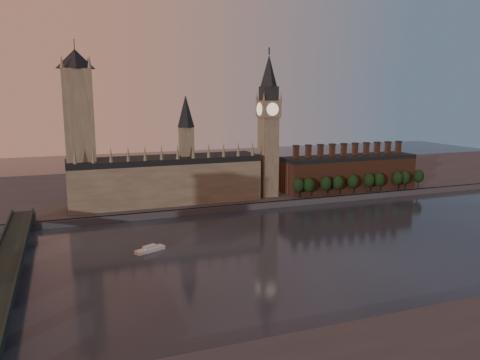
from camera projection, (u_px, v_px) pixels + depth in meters
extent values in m
plane|color=black|center=(336.00, 246.00, 244.30)|extent=(900.00, 900.00, 0.00)
cube|color=#434448|center=(266.00, 205.00, 326.79)|extent=(900.00, 4.00, 4.00)
cube|color=#434448|center=(225.00, 183.00, 409.64)|extent=(900.00, 180.00, 4.00)
cube|color=gray|center=(166.00, 183.00, 324.35)|extent=(130.00, 30.00, 28.00)
cube|color=black|center=(165.00, 160.00, 321.51)|extent=(130.00, 30.00, 4.00)
cube|color=gray|center=(186.00, 145.00, 324.95)|extent=(9.00, 9.00, 24.00)
cone|color=black|center=(186.00, 111.00, 320.87)|extent=(12.00, 12.00, 22.00)
cone|color=gray|center=(75.00, 156.00, 286.85)|extent=(2.60, 2.60, 10.00)
cone|color=gray|center=(93.00, 155.00, 290.58)|extent=(2.60, 2.60, 10.00)
cone|color=gray|center=(111.00, 154.00, 294.31)|extent=(2.60, 2.60, 10.00)
cone|color=gray|center=(128.00, 154.00, 298.05)|extent=(2.60, 2.60, 10.00)
cone|color=gray|center=(145.00, 153.00, 301.78)|extent=(2.60, 2.60, 10.00)
cone|color=gray|center=(161.00, 152.00, 305.51)|extent=(2.60, 2.60, 10.00)
cone|color=gray|center=(178.00, 152.00, 309.24)|extent=(2.60, 2.60, 10.00)
cone|color=gray|center=(193.00, 151.00, 312.98)|extent=(2.60, 2.60, 10.00)
cone|color=gray|center=(209.00, 150.00, 316.71)|extent=(2.60, 2.60, 10.00)
cone|color=gray|center=(224.00, 150.00, 320.44)|extent=(2.60, 2.60, 10.00)
cone|color=gray|center=(238.00, 149.00, 324.17)|extent=(2.60, 2.60, 10.00)
cone|color=gray|center=(253.00, 148.00, 327.91)|extent=(2.60, 2.60, 10.00)
cube|color=gray|center=(80.00, 141.00, 299.71)|extent=(18.00, 18.00, 90.00)
cone|color=black|center=(75.00, 59.00, 290.65)|extent=(24.00, 24.00, 12.00)
cylinder|color=#232326|center=(74.00, 49.00, 289.58)|extent=(0.50, 0.50, 12.00)
cone|color=gray|center=(61.00, 61.00, 280.86)|extent=(3.00, 3.00, 8.00)
cone|color=gray|center=(89.00, 62.00, 286.42)|extent=(3.00, 3.00, 8.00)
cone|color=gray|center=(61.00, 63.00, 295.58)|extent=(3.00, 3.00, 8.00)
cone|color=gray|center=(88.00, 63.00, 301.15)|extent=(3.00, 3.00, 8.00)
cube|color=gray|center=(268.00, 157.00, 343.18)|extent=(12.00, 12.00, 58.00)
cube|color=gray|center=(269.00, 109.00, 336.96)|extent=(14.00, 14.00, 12.00)
cube|color=#232326|center=(269.00, 94.00, 335.01)|extent=(11.00, 11.00, 10.00)
cone|color=black|center=(269.00, 71.00, 332.17)|extent=(13.00, 13.00, 22.00)
cylinder|color=#232326|center=(269.00, 51.00, 329.77)|extent=(1.00, 1.00, 5.00)
cylinder|color=beige|center=(273.00, 109.00, 330.33)|extent=(9.00, 0.50, 9.00)
cylinder|color=beige|center=(265.00, 109.00, 343.59)|extent=(9.00, 0.50, 9.00)
cylinder|color=beige|center=(259.00, 109.00, 334.46)|extent=(0.50, 9.00, 9.00)
cylinder|color=beige|center=(278.00, 109.00, 339.47)|extent=(0.50, 9.00, 9.00)
cone|color=gray|center=(264.00, 96.00, 327.12)|extent=(2.00, 2.00, 6.00)
cone|color=gray|center=(281.00, 96.00, 331.64)|extent=(2.00, 2.00, 6.00)
cone|color=gray|center=(257.00, 96.00, 339.09)|extent=(2.00, 2.00, 6.00)
cone|color=gray|center=(273.00, 96.00, 343.61)|extent=(2.00, 2.00, 6.00)
cube|color=brown|center=(348.00, 174.00, 370.55)|extent=(110.00, 25.00, 24.00)
cube|color=black|center=(349.00, 157.00, 368.16)|extent=(110.00, 25.00, 3.00)
cube|color=brown|center=(296.00, 152.00, 350.74)|extent=(3.50, 3.50, 9.00)
cube|color=#232326|center=(296.00, 146.00, 349.85)|extent=(4.20, 4.20, 1.00)
cube|color=brown|center=(308.00, 152.00, 354.37)|extent=(3.50, 3.50, 9.00)
cube|color=#232326|center=(308.00, 145.00, 353.48)|extent=(4.20, 4.20, 1.00)
cube|color=brown|center=(320.00, 151.00, 358.01)|extent=(3.50, 3.50, 9.00)
cube|color=#232326|center=(321.00, 145.00, 357.12)|extent=(4.20, 4.20, 1.00)
cube|color=brown|center=(332.00, 151.00, 361.64)|extent=(3.50, 3.50, 9.00)
cube|color=#232326|center=(332.00, 144.00, 360.75)|extent=(4.20, 4.20, 1.00)
cube|color=brown|center=(344.00, 150.00, 365.27)|extent=(3.50, 3.50, 9.00)
cube|color=#232326|center=(344.00, 144.00, 364.39)|extent=(4.20, 4.20, 1.00)
cube|color=brown|center=(355.00, 150.00, 368.91)|extent=(3.50, 3.50, 9.00)
cube|color=#232326|center=(355.00, 143.00, 368.02)|extent=(4.20, 4.20, 1.00)
cube|color=brown|center=(366.00, 149.00, 372.54)|extent=(3.50, 3.50, 9.00)
cube|color=#232326|center=(366.00, 143.00, 371.65)|extent=(4.20, 4.20, 1.00)
cube|color=brown|center=(377.00, 149.00, 376.18)|extent=(3.50, 3.50, 9.00)
cube|color=#232326|center=(377.00, 142.00, 375.29)|extent=(4.20, 4.20, 1.00)
cube|color=brown|center=(388.00, 148.00, 379.81)|extent=(3.50, 3.50, 9.00)
cube|color=#232326|center=(388.00, 142.00, 378.92)|extent=(4.20, 4.20, 1.00)
cube|color=brown|center=(398.00, 148.00, 383.44)|extent=(3.50, 3.50, 9.00)
cube|color=#232326|center=(399.00, 142.00, 382.56)|extent=(4.20, 4.20, 1.00)
cylinder|color=black|center=(298.00, 194.00, 340.54)|extent=(0.80, 0.80, 6.00)
ellipsoid|color=black|center=(298.00, 185.00, 339.39)|extent=(8.60, 8.60, 10.75)
cylinder|color=black|center=(309.00, 194.00, 341.49)|extent=(0.80, 0.80, 6.00)
ellipsoid|color=black|center=(309.00, 185.00, 340.34)|extent=(8.60, 8.60, 10.75)
cylinder|color=black|center=(326.00, 192.00, 347.47)|extent=(0.80, 0.80, 6.00)
ellipsoid|color=black|center=(326.00, 183.00, 346.32)|extent=(8.60, 8.60, 10.75)
cylinder|color=black|center=(338.00, 191.00, 350.21)|extent=(0.80, 0.80, 6.00)
ellipsoid|color=black|center=(338.00, 183.00, 349.05)|extent=(8.60, 8.60, 10.75)
cylinder|color=black|center=(352.00, 190.00, 355.73)|extent=(0.80, 0.80, 6.00)
ellipsoid|color=black|center=(353.00, 181.00, 354.58)|extent=(8.60, 8.60, 10.75)
cylinder|color=black|center=(369.00, 188.00, 360.54)|extent=(0.80, 0.80, 6.00)
ellipsoid|color=black|center=(369.00, 180.00, 359.38)|extent=(8.60, 8.60, 10.75)
cylinder|color=black|center=(379.00, 188.00, 363.00)|extent=(0.80, 0.80, 6.00)
ellipsoid|color=black|center=(379.00, 180.00, 361.85)|extent=(8.60, 8.60, 10.75)
cylinder|color=black|center=(397.00, 186.00, 369.43)|extent=(0.80, 0.80, 6.00)
ellipsoid|color=black|center=(398.00, 178.00, 368.27)|extent=(8.60, 8.60, 10.75)
cylinder|color=black|center=(404.00, 185.00, 372.46)|extent=(0.80, 0.80, 6.00)
ellipsoid|color=black|center=(405.00, 177.00, 371.31)|extent=(8.60, 8.60, 10.75)
cylinder|color=black|center=(418.00, 184.00, 378.23)|extent=(0.80, 0.80, 6.00)
ellipsoid|color=black|center=(419.00, 176.00, 377.08)|extent=(8.60, 8.60, 10.75)
cube|color=black|center=(4.00, 272.00, 184.17)|extent=(12.00, 200.00, 2.50)
cube|color=black|center=(19.00, 266.00, 185.74)|extent=(1.00, 200.00, 1.30)
cube|color=#434448|center=(23.00, 219.00, 271.97)|extent=(14.00, 8.00, 6.00)
cylinder|color=#232326|center=(2.00, 296.00, 174.03)|extent=(8.00, 8.00, 7.75)
cylinder|color=#232326|center=(11.00, 266.00, 205.33)|extent=(8.00, 8.00, 7.75)
cylinder|color=#232326|center=(17.00, 243.00, 236.63)|extent=(8.00, 8.00, 7.75)
cylinder|color=#232326|center=(22.00, 226.00, 267.93)|extent=(8.00, 8.00, 7.75)
cube|color=silver|center=(150.00, 250.00, 235.66)|extent=(16.20, 10.74, 1.80)
cube|color=silver|center=(150.00, 247.00, 235.38)|extent=(7.55, 5.92, 1.35)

